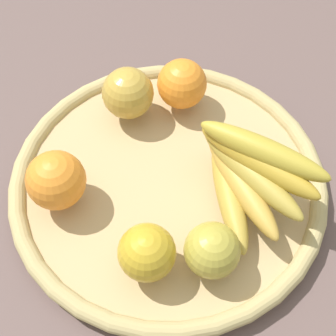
{
  "coord_description": "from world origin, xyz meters",
  "views": [
    {
      "loc": [
        -0.18,
        0.32,
        0.6
      ],
      "look_at": [
        0.0,
        0.0,
        0.05
      ],
      "focal_mm": 54.3,
      "sensor_mm": 36.0,
      "label": 1
    }
  ],
  "objects": [
    {
      "name": "orange_1",
      "position": [
        0.11,
        0.09,
        0.07
      ],
      "size": [
        0.11,
        0.11,
        0.08
      ],
      "primitive_type": "sphere",
      "rotation": [
        0.0,
        0.0,
        0.64
      ],
      "color": "orange",
      "rests_on": "basket"
    },
    {
      "name": "ground_plane",
      "position": [
        0.0,
        0.0,
        0.0
      ],
      "size": [
        2.4,
        2.4,
        0.0
      ],
      "primitive_type": "plane",
      "color": "brown",
      "rests_on": "ground"
    },
    {
      "name": "orange_0",
      "position": [
        0.05,
        -0.13,
        0.07
      ],
      "size": [
        0.1,
        0.1,
        0.07
      ],
      "primitive_type": "sphere",
      "rotation": [
        0.0,
        0.0,
        5.27
      ],
      "color": "orange",
      "rests_on": "basket"
    },
    {
      "name": "apple_0",
      "position": [
        0.11,
        -0.07,
        0.07
      ],
      "size": [
        0.09,
        0.09,
        0.07
      ],
      "primitive_type": "sphere",
      "rotation": [
        0.0,
        0.0,
        5.97
      ],
      "color": "#B58F36",
      "rests_on": "basket"
    },
    {
      "name": "apple_2",
      "position": [
        -0.1,
        0.08,
        0.07
      ],
      "size": [
        0.09,
        0.09,
        0.07
      ],
      "primitive_type": "sphere",
      "rotation": [
        0.0,
        0.0,
        5.12
      ],
      "color": "#A79837",
      "rests_on": "basket"
    },
    {
      "name": "banana_bunch",
      "position": [
        -0.1,
        -0.03,
        0.08
      ],
      "size": [
        0.17,
        0.15,
        0.09
      ],
      "color": "#AD8F35",
      "rests_on": "basket"
    },
    {
      "name": "apple_1",
      "position": [
        -0.04,
        0.12,
        0.07
      ],
      "size": [
        0.09,
        0.09,
        0.07
      ],
      "primitive_type": "sphere",
      "rotation": [
        0.0,
        0.0,
        0.98
      ],
      "color": "gold",
      "rests_on": "basket"
    },
    {
      "name": "basket",
      "position": [
        0.0,
        0.0,
        0.02
      ],
      "size": [
        0.43,
        0.43,
        0.03
      ],
      "color": "tan",
      "rests_on": "ground_plane"
    }
  ]
}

